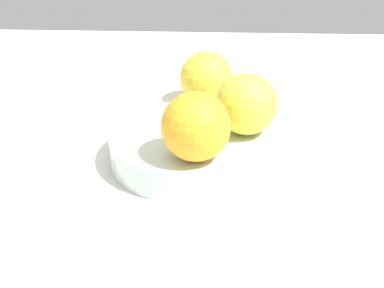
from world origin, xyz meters
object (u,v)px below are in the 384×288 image
Objects in this scene: fruit_bowl at (192,147)px; orange_in_bowl_0 at (196,127)px; orange_in_bowl_1 at (247,104)px; orange_loose_0 at (206,78)px.

orange_in_bowl_0 is (-0.67, 5.79, 5.62)cm from fruit_bowl.
fruit_bowl is 2.64× the size of orange_in_bowl_0.
fruit_bowl is at bearing 6.11° from orange_in_bowl_1.
fruit_bowl is 8.10cm from orange_in_bowl_0.
orange_in_bowl_1 reaches higher than fruit_bowl.
orange_in_bowl_0 reaches higher than fruit_bowl.
orange_in_bowl_0 is 0.95× the size of orange_loose_0.
orange_loose_0 is (-0.65, -23.15, -3.37)cm from orange_in_bowl_0.
orange_in_bowl_0 is at bearing 96.56° from fruit_bowl.
fruit_bowl is 2.51× the size of orange_loose_0.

